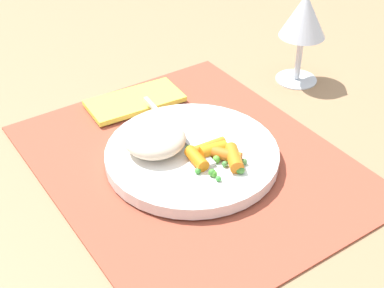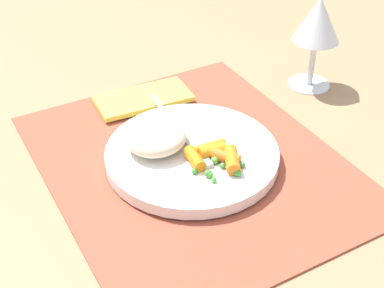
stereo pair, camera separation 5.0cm
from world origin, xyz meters
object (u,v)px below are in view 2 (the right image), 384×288
at_px(carrot_portion, 216,155).
at_px(wine_glass, 318,23).
at_px(plate, 192,155).
at_px(napkin, 143,98).
at_px(rice_mound, 155,137).
at_px(fork, 183,137).

distance_m(carrot_portion, wine_glass, 0.29).
bearing_deg(plate, napkin, 177.51).
bearing_deg(carrot_portion, napkin, -177.20).
relative_size(rice_mound, carrot_portion, 1.14).
bearing_deg(napkin, rice_mound, -18.46).
height_order(plate, wine_glass, wine_glass).
bearing_deg(carrot_portion, fork, -166.54).
bearing_deg(carrot_portion, wine_glass, 115.74).
bearing_deg(rice_mound, carrot_portion, 42.41).
relative_size(wine_glass, napkin, 1.03).
height_order(carrot_portion, fork, carrot_portion).
height_order(plate, carrot_portion, carrot_portion).
height_order(plate, rice_mound, rice_mound).
height_order(fork, napkin, fork).
bearing_deg(fork, rice_mound, -90.23).
bearing_deg(rice_mound, napkin, 161.54).
distance_m(fork, napkin, 0.14).
xyz_separation_m(fork, wine_glass, (-0.06, 0.27, 0.08)).
bearing_deg(carrot_portion, plate, -152.53).
height_order(carrot_portion, napkin, carrot_portion).
bearing_deg(fork, plate, -4.83).
xyz_separation_m(plate, rice_mound, (-0.03, -0.04, 0.03)).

